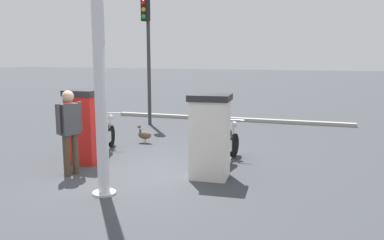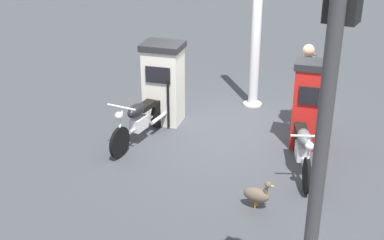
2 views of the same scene
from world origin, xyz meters
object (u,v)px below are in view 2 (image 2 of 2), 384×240
at_px(motorcycle_far_pump, 303,147).
at_px(wandering_duck, 257,194).
at_px(fuel_pump_far, 312,105).
at_px(roadside_traffic_light, 329,106).
at_px(attendant_person, 306,81).
at_px(canopy_support_pole, 257,18).
at_px(fuel_pump_near, 163,83).
at_px(motorcycle_near_pump, 139,119).

height_order(motorcycle_far_pump, wandering_duck, motorcycle_far_pump).
distance_m(fuel_pump_far, roadside_traffic_light, 5.35).
bearing_deg(attendant_person, wandering_duck, -0.35).
height_order(motorcycle_far_pump, canopy_support_pole, canopy_support_pole).
xyz_separation_m(fuel_pump_near, wandering_duck, (2.29, 2.61, -0.59)).
relative_size(motorcycle_far_pump, roadside_traffic_light, 0.44).
height_order(fuel_pump_near, attendant_person, attendant_person).
bearing_deg(wandering_duck, motorcycle_near_pump, -115.82).
distance_m(wandering_duck, canopy_support_pole, 4.33).
xyz_separation_m(motorcycle_far_pump, attendant_person, (-1.75, -0.35, 0.51)).
distance_m(fuel_pump_near, motorcycle_far_pump, 3.15).
bearing_deg(wandering_duck, attendant_person, 179.65).
xyz_separation_m(motorcycle_far_pump, wandering_duck, (1.33, -0.37, -0.23)).
bearing_deg(motorcycle_near_pump, fuel_pump_near, 179.56).
relative_size(motorcycle_near_pump, canopy_support_pole, 0.49).
relative_size(motorcycle_near_pump, roadside_traffic_light, 0.47).
height_order(fuel_pump_far, wandering_duck, fuel_pump_far).
bearing_deg(fuel_pump_far, fuel_pump_near, -90.00).
distance_m(fuel_pump_far, motorcycle_near_pump, 3.11).
bearing_deg(motorcycle_near_pump, canopy_support_pole, 150.97).
bearing_deg(canopy_support_pole, attendant_person, 59.50).
bearing_deg(canopy_support_pole, wandering_duck, 17.60).
height_order(motorcycle_far_pump, roadside_traffic_light, roadside_traffic_light).
xyz_separation_m(fuel_pump_far, motorcycle_near_pump, (1.02, -2.92, -0.37)).
xyz_separation_m(roadside_traffic_light, canopy_support_pole, (-6.40, -2.39, -0.92)).
height_order(fuel_pump_near, roadside_traffic_light, roadside_traffic_light).
xyz_separation_m(fuel_pump_near, canopy_support_pole, (-1.52, 1.40, 1.08)).
xyz_separation_m(attendant_person, roadside_traffic_light, (5.68, 1.17, 1.86)).
bearing_deg(motorcycle_far_pump, motorcycle_near_pump, -88.75).
relative_size(fuel_pump_far, wandering_duck, 3.32).
bearing_deg(canopy_support_pole, motorcycle_near_pump, -29.03).
distance_m(motorcycle_far_pump, attendant_person, 1.86).
bearing_deg(motorcycle_far_pump, fuel_pump_near, -107.84).
height_order(roadside_traffic_light, canopy_support_pole, roadside_traffic_light).
height_order(fuel_pump_near, canopy_support_pole, canopy_support_pole).
xyz_separation_m(motorcycle_near_pump, wandering_duck, (1.27, 2.62, -0.22)).
height_order(fuel_pump_near, wandering_duck, fuel_pump_near).
bearing_deg(fuel_pump_far, motorcycle_far_pump, 4.37).
distance_m(motorcycle_near_pump, canopy_support_pole, 3.25).
xyz_separation_m(motorcycle_far_pump, canopy_support_pole, (-2.48, -1.58, 1.45)).
height_order(attendant_person, wandering_duck, attendant_person).
relative_size(fuel_pump_near, roadside_traffic_light, 0.39).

